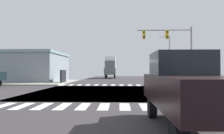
# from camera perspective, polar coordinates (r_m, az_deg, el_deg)

# --- Properties ---
(ground) EXTENTS (90.00, 90.00, 0.05)m
(ground) POSITION_cam_1_polar(r_m,az_deg,el_deg) (17.40, 2.05, -6.76)
(ground) COLOR #383336
(sidewalk_corner_ne) EXTENTS (12.00, 12.00, 0.14)m
(sidewalk_corner_ne) POSITION_cam_1_polar(r_m,az_deg,el_deg) (32.11, 25.98, -3.82)
(sidewalk_corner_ne) COLOR #A09B91
(sidewalk_corner_ne) RESTS_ON ground
(sidewalk_corner_nw) EXTENTS (12.00, 12.00, 0.14)m
(sidewalk_corner_nw) POSITION_cam_1_polar(r_m,az_deg,el_deg) (32.10, -21.90, -3.84)
(sidewalk_corner_nw) COLOR #9B9E8F
(sidewalk_corner_nw) RESTS_ON ground
(crosswalk_near) EXTENTS (13.50, 2.00, 0.01)m
(crosswalk_near) POSITION_cam_1_polar(r_m,az_deg,el_deg) (10.16, 0.64, -10.79)
(crosswalk_near) COLOR silver
(crosswalk_near) RESTS_ON ground
(crosswalk_far) EXTENTS (13.50, 2.00, 0.01)m
(crosswalk_far) POSITION_cam_1_polar(r_m,az_deg,el_deg) (24.67, 1.46, -4.97)
(crosswalk_far) COLOR silver
(crosswalk_far) RESTS_ON ground
(traffic_signal_mast) EXTENTS (6.51, 0.55, 6.97)m
(traffic_signal_mast) POSITION_cam_1_polar(r_m,az_deg,el_deg) (25.95, 15.83, 6.63)
(traffic_signal_mast) COLOR gray
(traffic_signal_mast) RESTS_ON ground
(street_lamp) EXTENTS (1.78, 0.32, 7.28)m
(street_lamp) POSITION_cam_1_polar(r_m,az_deg,el_deg) (34.50, 15.10, 3.54)
(street_lamp) COLOR gray
(street_lamp) RESTS_ON ground
(bank_building) EXTENTS (17.05, 10.58, 4.52)m
(bank_building) POSITION_cam_1_polar(r_m,az_deg,el_deg) (35.97, -25.64, 0.00)
(bank_building) COLOR gray
(bank_building) RESTS_ON ground
(pickup_queued_2) EXTENTS (2.00, 5.10, 2.35)m
(pickup_queued_2) POSITION_cam_1_polar(r_m,az_deg,el_deg) (6.54, 19.98, -4.86)
(pickup_queued_2) COLOR black
(pickup_queued_2) RESTS_ON ground
(box_truck_trailing_1) EXTENTS (2.40, 7.20, 4.85)m
(box_truck_trailing_1) POSITION_cam_1_polar(r_m,az_deg,el_deg) (46.56, -0.43, 0.09)
(box_truck_trailing_1) COLOR black
(box_truck_trailing_1) RESTS_ON ground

